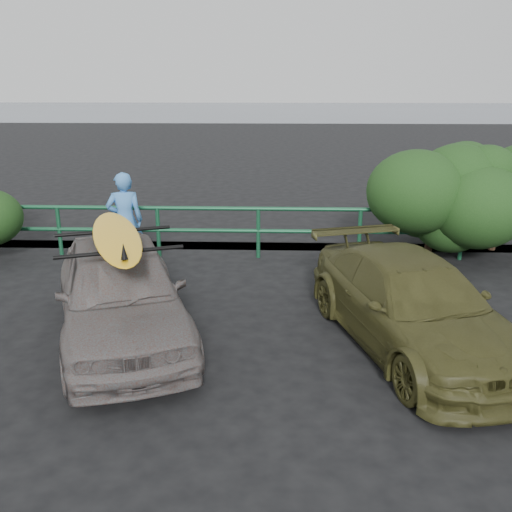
{
  "coord_description": "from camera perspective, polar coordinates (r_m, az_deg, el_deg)",
  "views": [
    {
      "loc": [
        1.34,
        -5.91,
        3.46
      ],
      "look_at": [
        1.07,
        1.81,
        1.03
      ],
      "focal_mm": 40.0,
      "sensor_mm": 36.0,
      "label": 1
    }
  ],
  "objects": [
    {
      "name": "ground",
      "position": [
        6.98,
        -9.54,
        -12.53
      ],
      "size": [
        80.0,
        80.0,
        0.0
      ],
      "primitive_type": "plane",
      "color": "black"
    },
    {
      "name": "ocean",
      "position": [
        66.02,
        0.87,
        14.42
      ],
      "size": [
        200.0,
        200.0,
        0.0
      ],
      "primitive_type": "plane",
      "color": "slate",
      "rests_on": "ground"
    },
    {
      "name": "guardrail",
      "position": [
        11.38,
        -4.81,
        2.41
      ],
      "size": [
        14.0,
        0.08,
        1.04
      ],
      "primitive_type": null,
      "color": "#164D2F",
      "rests_on": "ground"
    },
    {
      "name": "shrub_right",
      "position": [
        12.23,
        19.47,
        4.99
      ],
      "size": [
        3.2,
        2.4,
        2.06
      ],
      "primitive_type": null,
      "color": "#1E4117",
      "rests_on": "ground"
    },
    {
      "name": "sedan",
      "position": [
        7.94,
        -13.4,
        -3.49
      ],
      "size": [
        2.89,
        4.35,
        1.38
      ],
      "primitive_type": "imported",
      "rotation": [
        0.0,
        0.0,
        0.34
      ],
      "color": "#655C5A",
      "rests_on": "ground"
    },
    {
      "name": "olive_vehicle",
      "position": [
        7.81,
        15.37,
        -4.69
      ],
      "size": [
        2.75,
        4.42,
        1.2
      ],
      "primitive_type": "imported",
      "rotation": [
        0.0,
        0.0,
        0.28
      ],
      "color": "#413F1C",
      "rests_on": "ground"
    },
    {
      "name": "man",
      "position": [
        10.91,
        -12.96,
        3.47
      ],
      "size": [
        0.75,
        0.58,
        1.82
      ],
      "primitive_type": "imported",
      "rotation": [
        0.0,
        0.0,
        3.38
      ],
      "color": "#4689D4",
      "rests_on": "ground"
    },
    {
      "name": "roof_rack",
      "position": [
        7.72,
        -13.77,
        1.47
      ],
      "size": [
        1.85,
        1.56,
        0.05
      ],
      "primitive_type": null,
      "rotation": [
        0.0,
        0.0,
        0.34
      ],
      "color": "black",
      "rests_on": "sedan"
    },
    {
      "name": "surfboard",
      "position": [
        7.7,
        -13.8,
        1.96
      ],
      "size": [
        1.52,
        2.88,
        0.08
      ],
      "primitive_type": "ellipsoid",
      "rotation": [
        0.0,
        0.0,
        0.34
      ],
      "color": "yellow",
      "rests_on": "roof_rack"
    }
  ]
}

